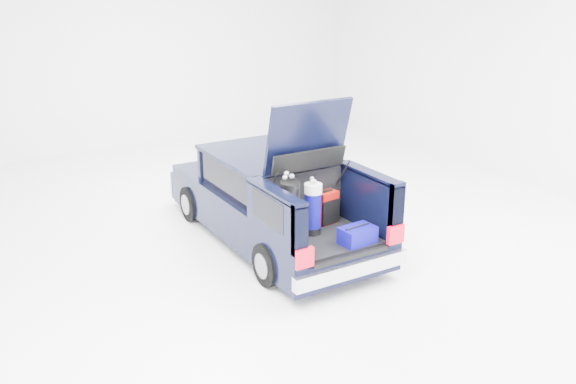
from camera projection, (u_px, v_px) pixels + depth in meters
ground at (273, 239)px, 9.99m from camera, size 14.00×14.00×0.00m
car at (269, 199)px, 9.85m from camera, size 1.87×4.65×2.47m
red_suitcase at (327, 208)px, 8.98m from camera, size 0.34×0.25×0.52m
black_golf_bag at (288, 211)px, 8.29m from camera, size 0.30×0.39×0.99m
blue_golf_bag at (313, 208)px, 8.57m from camera, size 0.31×0.31×0.84m
blue_duffel at (357, 235)px, 8.34m from camera, size 0.51×0.36×0.26m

